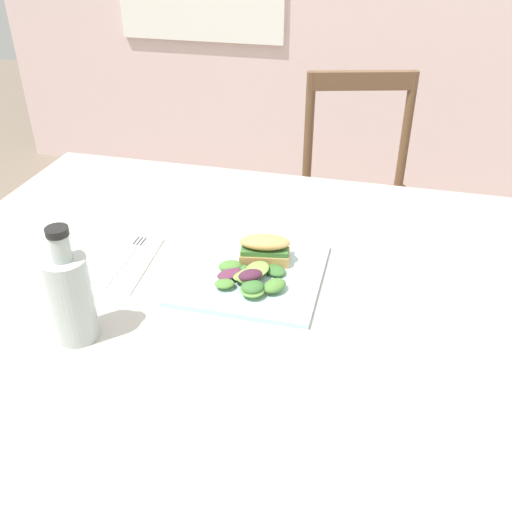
{
  "coord_description": "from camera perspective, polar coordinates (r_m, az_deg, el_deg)",
  "views": [
    {
      "loc": [
        0.13,
        -0.83,
        1.36
      ],
      "look_at": [
        -0.09,
        0.08,
        0.76
      ],
      "focal_mm": 40.01,
      "sensor_mm": 36.0,
      "label": 1
    }
  ],
  "objects": [
    {
      "name": "salad_mixed_greens",
      "position": [
        1.05,
        -0.51,
        -2.05
      ],
      "size": [
        0.15,
        0.14,
        0.04
      ],
      "color": "#3D7033",
      "rests_on": "plate_lunch"
    },
    {
      "name": "dining_table",
      "position": [
        1.12,
        -0.6,
        -7.71
      ],
      "size": [
        1.34,
        1.04,
        0.74
      ],
      "color": "#BCB7AD",
      "rests_on": "ground"
    },
    {
      "name": "plate_lunch",
      "position": [
        1.09,
        -0.51,
        -1.76
      ],
      "size": [
        0.27,
        0.27,
        0.01
      ],
      "primitive_type": "cube",
      "color": "silver",
      "rests_on": "dining_table"
    },
    {
      "name": "bottle_cold_brew",
      "position": [
        0.95,
        -17.94,
        -4.26
      ],
      "size": [
        0.07,
        0.07,
        0.2
      ],
      "color": "#472819",
      "rests_on": "dining_table"
    },
    {
      "name": "fork_on_napkin",
      "position": [
        1.17,
        -12.69,
        -0.04
      ],
      "size": [
        0.03,
        0.19,
        0.0
      ],
      "color": "silver",
      "rests_on": "napkin_folded"
    },
    {
      "name": "chair_wooden_far",
      "position": [
        2.01,
        10.22,
        5.01
      ],
      "size": [
        0.49,
        0.49,
        0.87
      ],
      "color": "brown",
      "rests_on": "ground"
    },
    {
      "name": "napkin_folded",
      "position": [
        1.16,
        -13.03,
        -0.64
      ],
      "size": [
        0.11,
        0.21,
        0.0
      ],
      "primitive_type": "cube",
      "rotation": [
        0.0,
        0.0,
        0.07
      ],
      "color": "white",
      "rests_on": "dining_table"
    },
    {
      "name": "sandwich_half_front",
      "position": [
        1.1,
        0.89,
        0.73
      ],
      "size": [
        0.1,
        0.07,
        0.06
      ],
      "color": "tan",
      "rests_on": "plate_lunch"
    }
  ]
}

